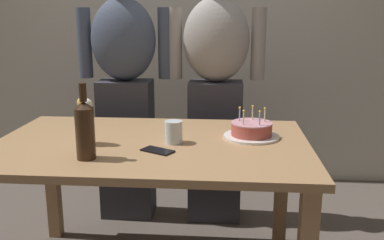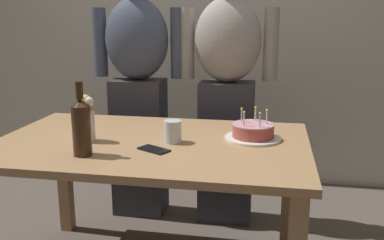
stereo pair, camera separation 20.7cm
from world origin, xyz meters
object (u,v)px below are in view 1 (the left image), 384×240
object	(u,v)px
water_glass_near	(174,132)
person_woman_cardigan	(216,89)
flower_vase	(85,121)
wine_bottle	(85,129)
birthday_cake	(252,131)
cell_phone	(158,151)
person_man_bearded	(125,88)

from	to	relation	value
water_glass_near	person_woman_cardigan	world-z (taller)	person_woman_cardigan
flower_vase	wine_bottle	bearing A→B (deg)	-71.52
birthday_cake	cell_phone	world-z (taller)	birthday_cake
wine_bottle	birthday_cake	bearing A→B (deg)	28.35
wine_bottle	cell_phone	xyz separation A→B (m)	(0.28, 0.12, -0.13)
wine_bottle	flower_vase	world-z (taller)	wine_bottle
water_glass_near	wine_bottle	world-z (taller)	wine_bottle
water_glass_near	cell_phone	xyz separation A→B (m)	(-0.06, -0.14, -0.05)
cell_phone	person_man_bearded	size ratio (longest dim) A/B	0.09
birthday_cake	flower_vase	size ratio (longest dim) A/B	1.21
birthday_cake	wine_bottle	distance (m)	0.81
birthday_cake	person_man_bearded	distance (m)	1.01
person_woman_cardigan	birthday_cake	bearing A→B (deg)	107.05
person_man_bearded	wine_bottle	bearing A→B (deg)	93.89
water_glass_near	flower_vase	bearing A→B (deg)	-172.75
wine_bottle	person_man_bearded	xyz separation A→B (m)	(-0.07, 1.02, 0.00)
water_glass_near	flower_vase	distance (m)	0.41
water_glass_near	wine_bottle	distance (m)	0.43
cell_phone	birthday_cake	bearing A→B (deg)	60.55
flower_vase	person_man_bearded	size ratio (longest dim) A/B	0.14
water_glass_near	wine_bottle	size ratio (longest dim) A/B	0.33
wine_bottle	water_glass_near	bearing A→B (deg)	37.43
birthday_cake	person_man_bearded	xyz separation A→B (m)	(-0.78, 0.64, 0.10)
person_man_bearded	person_woman_cardigan	xyz separation A→B (m)	(0.58, 0.00, 0.00)
water_glass_near	birthday_cake	bearing A→B (deg)	18.47
flower_vase	person_woman_cardigan	world-z (taller)	person_woman_cardigan
person_woman_cardigan	water_glass_near	bearing A→B (deg)	77.01
birthday_cake	flower_vase	world-z (taller)	flower_vase
person_man_bearded	cell_phone	bearing A→B (deg)	111.39
water_glass_near	cell_phone	distance (m)	0.16
cell_phone	wine_bottle	bearing A→B (deg)	-127.90
cell_phone	flower_vase	size ratio (longest dim) A/B	0.64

